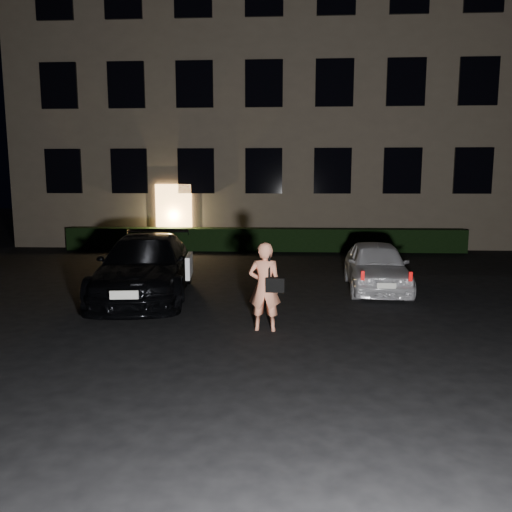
{
  "coord_description": "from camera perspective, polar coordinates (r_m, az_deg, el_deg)",
  "views": [
    {
      "loc": [
        0.77,
        -8.27,
        2.57
      ],
      "look_at": [
        0.2,
        2.0,
        1.05
      ],
      "focal_mm": 35.0,
      "sensor_mm": 36.0,
      "label": 1
    }
  ],
  "objects": [
    {
      "name": "sedan",
      "position": [
        11.5,
        -12.47,
        -1.21
      ],
      "size": [
        2.47,
        4.96,
        1.38
      ],
      "rotation": [
        0.0,
        0.0,
        0.12
      ],
      "color": "black",
      "rests_on": "ground"
    },
    {
      "name": "man",
      "position": [
        8.66,
        1.03,
        -3.5
      ],
      "size": [
        0.65,
        0.41,
        1.56
      ],
      "rotation": [
        0.0,
        0.0,
        3.07
      ],
      "color": "#F4916C",
      "rests_on": "ground"
    },
    {
      "name": "hatch",
      "position": [
        12.34,
        13.58,
        -1.08
      ],
      "size": [
        1.56,
        3.51,
        1.17
      ],
      "rotation": [
        0.0,
        0.0,
        -0.05
      ],
      "color": "silver",
      "rests_on": "ground"
    },
    {
      "name": "building",
      "position": [
        23.53,
        1.32,
        16.79
      ],
      "size": [
        20.0,
        8.11,
        12.0
      ],
      "color": "#6D5E4E",
      "rests_on": "ground"
    },
    {
      "name": "hedge",
      "position": [
        18.91,
        0.82,
        1.9
      ],
      "size": [
        15.0,
        0.7,
        0.85
      ],
      "primitive_type": "cube",
      "color": "black",
      "rests_on": "ground"
    },
    {
      "name": "ground",
      "position": [
        8.7,
        -2.07,
        -8.79
      ],
      "size": [
        80.0,
        80.0,
        0.0
      ],
      "primitive_type": "plane",
      "color": "black",
      "rests_on": "ground"
    }
  ]
}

